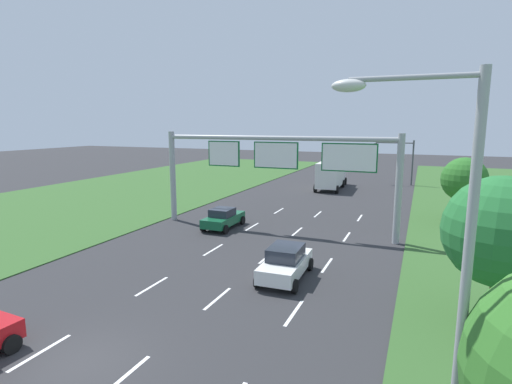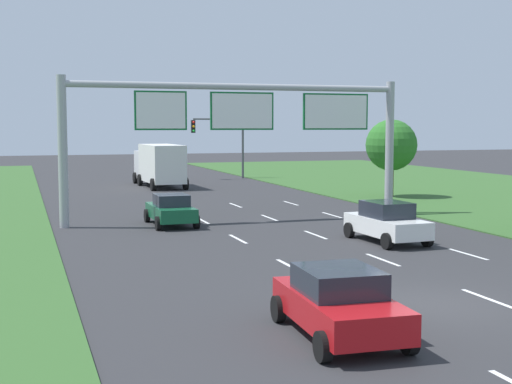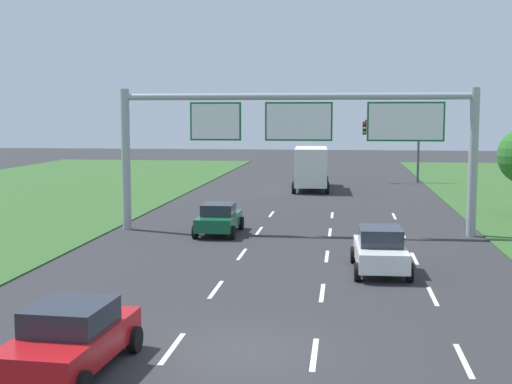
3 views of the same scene
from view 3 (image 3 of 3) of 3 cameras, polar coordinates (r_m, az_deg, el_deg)
The scene contains 10 objects.
ground_plane at distance 17.79m, azimuth -1.09°, elevation -12.62°, with size 200.00×200.00×0.00m, color #2D2D30.
lane_dashes_inner_left at distance 20.91m, azimuth -4.72°, elevation -9.74°, with size 0.14×44.40×0.01m.
lane_dashes_inner_right at distance 20.50m, azimuth 5.05°, elevation -10.07°, with size 0.14×44.40×0.01m.
lane_dashes_slip at distance 20.69m, azimuth 14.94°, elevation -10.11°, with size 0.14×44.40×0.01m.
car_near_red at distance 34.43m, azimuth -2.99°, elevation -2.14°, with size 1.99×4.01×1.49m.
car_lead_silver at distance 16.74m, azimuth -14.61°, elevation -11.21°, with size 2.31×4.24×1.55m.
car_mid_lane at distance 26.54m, azimuth 9.90°, elevation -4.57°, with size 2.13×4.22×1.64m.
box_truck at distance 54.91m, azimuth 4.42°, elevation 2.03°, with size 2.93×8.23×3.25m.
sign_gantry at distance 34.40m, azimuth 3.69°, elevation 4.87°, with size 17.24×0.44×7.00m.
traffic_light_mast at distance 61.24m, azimuth 11.08°, elevation 4.35°, with size 4.76×0.49×5.60m.
Camera 3 is at (2.41, -16.67, 5.75)m, focal length 50.00 mm.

